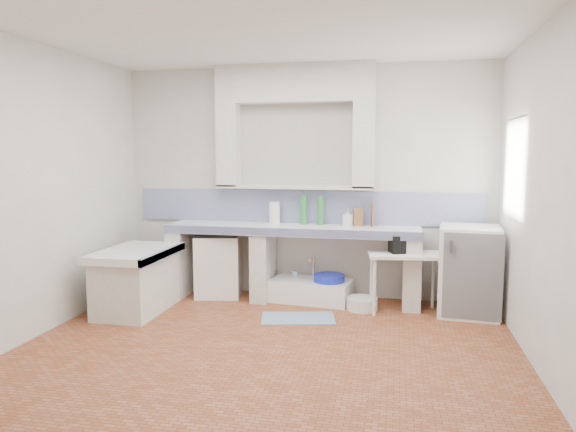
% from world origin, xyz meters
% --- Properties ---
extents(floor, '(4.50, 4.50, 0.00)m').
position_xyz_m(floor, '(0.00, 0.00, 0.00)').
color(floor, brown).
rests_on(floor, ground).
extents(ceiling, '(4.50, 4.50, 0.00)m').
position_xyz_m(ceiling, '(0.00, 0.00, 2.80)').
color(ceiling, silver).
rests_on(ceiling, ground).
extents(wall_back, '(4.50, 0.00, 4.50)m').
position_xyz_m(wall_back, '(0.00, 2.00, 1.40)').
color(wall_back, silver).
rests_on(wall_back, ground).
extents(wall_front, '(4.50, 0.00, 4.50)m').
position_xyz_m(wall_front, '(0.00, -2.00, 1.40)').
color(wall_front, silver).
rests_on(wall_front, ground).
extents(wall_left, '(0.00, 4.50, 4.50)m').
position_xyz_m(wall_left, '(-2.25, 0.00, 1.40)').
color(wall_left, silver).
rests_on(wall_left, ground).
extents(wall_right, '(0.00, 4.50, 4.50)m').
position_xyz_m(wall_right, '(2.25, 0.00, 1.40)').
color(wall_right, silver).
rests_on(wall_right, ground).
extents(alcove_mass, '(1.90, 0.25, 0.45)m').
position_xyz_m(alcove_mass, '(-0.10, 1.88, 2.58)').
color(alcove_mass, silver).
rests_on(alcove_mass, ground).
extents(window_frame, '(0.35, 0.86, 1.06)m').
position_xyz_m(window_frame, '(2.42, 1.20, 1.60)').
color(window_frame, '#392312').
rests_on(window_frame, ground).
extents(lace_valance, '(0.01, 0.84, 0.24)m').
position_xyz_m(lace_valance, '(2.28, 1.20, 1.98)').
color(lace_valance, white).
rests_on(lace_valance, ground).
extents(counter_slab, '(3.00, 0.60, 0.08)m').
position_xyz_m(counter_slab, '(-0.10, 1.70, 0.86)').
color(counter_slab, white).
rests_on(counter_slab, ground).
extents(counter_lip, '(3.00, 0.04, 0.10)m').
position_xyz_m(counter_lip, '(-0.10, 1.42, 0.86)').
color(counter_lip, navy).
rests_on(counter_lip, ground).
extents(counter_pier_left, '(0.20, 0.55, 0.82)m').
position_xyz_m(counter_pier_left, '(-1.50, 1.70, 0.41)').
color(counter_pier_left, silver).
rests_on(counter_pier_left, ground).
extents(counter_pier_mid, '(0.20, 0.55, 0.82)m').
position_xyz_m(counter_pier_mid, '(-0.45, 1.70, 0.41)').
color(counter_pier_mid, silver).
rests_on(counter_pier_mid, ground).
extents(counter_pier_right, '(0.20, 0.55, 0.82)m').
position_xyz_m(counter_pier_right, '(1.30, 1.70, 0.41)').
color(counter_pier_right, silver).
rests_on(counter_pier_right, ground).
extents(peninsula_top, '(0.70, 1.10, 0.08)m').
position_xyz_m(peninsula_top, '(-1.70, 0.90, 0.66)').
color(peninsula_top, white).
rests_on(peninsula_top, ground).
extents(peninsula_base, '(0.60, 1.00, 0.62)m').
position_xyz_m(peninsula_base, '(-1.70, 0.90, 0.31)').
color(peninsula_base, silver).
rests_on(peninsula_base, ground).
extents(peninsula_lip, '(0.04, 1.10, 0.10)m').
position_xyz_m(peninsula_lip, '(-1.37, 0.90, 0.66)').
color(peninsula_lip, navy).
rests_on(peninsula_lip, ground).
extents(backsplash, '(4.27, 0.03, 0.40)m').
position_xyz_m(backsplash, '(0.00, 1.99, 1.10)').
color(backsplash, navy).
rests_on(backsplash, ground).
extents(stove, '(0.62, 0.60, 0.75)m').
position_xyz_m(stove, '(-1.02, 1.72, 0.38)').
color(stove, white).
rests_on(stove, ground).
extents(sink, '(1.00, 0.62, 0.23)m').
position_xyz_m(sink, '(0.13, 1.70, 0.11)').
color(sink, white).
rests_on(sink, ground).
extents(side_table, '(0.85, 0.54, 0.04)m').
position_xyz_m(side_table, '(1.22, 1.48, 0.33)').
color(side_table, white).
rests_on(side_table, ground).
extents(fridge, '(0.68, 0.68, 0.97)m').
position_xyz_m(fridge, '(1.90, 1.54, 0.48)').
color(fridge, white).
rests_on(fridge, ground).
extents(bucket_red, '(0.29, 0.29, 0.25)m').
position_xyz_m(bucket_red, '(-0.05, 1.68, 0.13)').
color(bucket_red, '#CE333E').
rests_on(bucket_red, ground).
extents(bucket_orange, '(0.35, 0.35, 0.25)m').
position_xyz_m(bucket_orange, '(0.04, 1.67, 0.12)').
color(bucket_orange, '#C06A1C').
rests_on(bucket_orange, ground).
extents(bucket_blue, '(0.45, 0.45, 0.34)m').
position_xyz_m(bucket_blue, '(0.36, 1.66, 0.17)').
color(bucket_blue, '#1927BF').
rests_on(bucket_blue, ground).
extents(basin_white, '(0.38, 0.38, 0.14)m').
position_xyz_m(basin_white, '(0.75, 1.47, 0.07)').
color(basin_white, white).
rests_on(basin_white, ground).
extents(water_bottle_a, '(0.10, 0.10, 0.32)m').
position_xyz_m(water_bottle_a, '(-0.09, 1.85, 0.16)').
color(water_bottle_a, silver).
rests_on(water_bottle_a, ground).
extents(water_bottle_b, '(0.09, 0.09, 0.31)m').
position_xyz_m(water_bottle_b, '(0.29, 1.82, 0.16)').
color(water_bottle_b, silver).
rests_on(water_bottle_b, ground).
extents(black_bag, '(0.36, 0.28, 0.20)m').
position_xyz_m(black_bag, '(1.21, 1.51, 0.76)').
color(black_bag, black).
rests_on(black_bag, side_table).
extents(green_bottle_a, '(0.10, 0.10, 0.36)m').
position_xyz_m(green_bottle_a, '(0.02, 1.85, 1.08)').
color(green_bottle_a, '#2E7E3A').
rests_on(green_bottle_a, counter_slab).
extents(green_bottle_b, '(0.10, 0.10, 0.35)m').
position_xyz_m(green_bottle_b, '(0.22, 1.85, 1.07)').
color(green_bottle_b, '#2E7E3A').
rests_on(green_bottle_b, counter_slab).
extents(knife_block, '(0.12, 0.10, 0.21)m').
position_xyz_m(knife_block, '(0.67, 1.85, 1.01)').
color(knife_block, brown).
rests_on(knife_block, counter_slab).
extents(cutting_board, '(0.05, 0.20, 0.27)m').
position_xyz_m(cutting_board, '(0.84, 1.85, 1.04)').
color(cutting_board, brown).
rests_on(cutting_board, counter_slab).
extents(paper_towel, '(0.15, 0.15, 0.27)m').
position_xyz_m(paper_towel, '(-0.34, 1.85, 1.03)').
color(paper_towel, white).
rests_on(paper_towel, counter_slab).
extents(soap_bottle, '(0.12, 0.12, 0.21)m').
position_xyz_m(soap_bottle, '(0.55, 1.80, 1.00)').
color(soap_bottle, white).
rests_on(soap_bottle, counter_slab).
extents(rug, '(0.85, 0.60, 0.01)m').
position_xyz_m(rug, '(0.11, 0.98, 0.01)').
color(rug, '#26548D').
rests_on(rug, ground).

